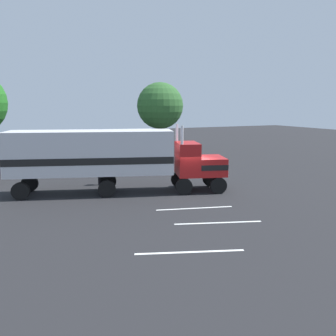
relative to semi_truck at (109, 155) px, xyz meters
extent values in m
plane|color=#232326|center=(5.13, -2.03, -2.52)|extent=(120.00, 120.00, 0.00)
cube|color=silver|center=(3.41, -5.53, -2.52)|extent=(4.29, 1.29, 0.01)
cube|color=silver|center=(3.26, -8.21, -2.52)|extent=(4.22, 1.55, 0.01)
cube|color=silver|center=(0.29, -10.78, -2.52)|extent=(4.20, 1.61, 0.01)
cube|color=#B21919|center=(6.52, -2.06, -0.82)|extent=(2.47, 2.93, 1.20)
cube|color=#B21919|center=(4.99, -1.58, -0.32)|extent=(2.09, 2.81, 2.20)
cube|color=silver|center=(7.42, -2.34, -0.82)|extent=(0.71, 2.03, 1.08)
cube|color=black|center=(6.52, -2.06, -0.76)|extent=(2.48, 2.96, 0.36)
cylinder|color=silver|center=(4.80, -0.37, 0.28)|extent=(0.18, 0.18, 3.40)
cylinder|color=silver|center=(4.14, -2.46, 0.28)|extent=(0.18, 0.18, 3.40)
cube|color=silver|center=(-1.06, 0.33, 0.23)|extent=(10.80, 5.64, 2.80)
cube|color=black|center=(-1.06, 0.33, -0.19)|extent=(10.81, 5.67, 0.44)
cylinder|color=silver|center=(5.78, -0.47, -1.57)|extent=(1.43, 1.00, 0.64)
cylinder|color=black|center=(7.14, -1.10, -1.97)|extent=(1.14, 0.62, 1.10)
cylinder|color=black|center=(6.47, -3.20, -1.97)|extent=(1.14, 0.62, 1.10)
cylinder|color=black|center=(4.94, -0.41, -1.97)|extent=(1.14, 0.62, 1.10)
cylinder|color=black|center=(4.28, -2.51, -1.97)|extent=(1.14, 0.62, 1.10)
cylinder|color=black|center=(0.22, 1.08, -1.97)|extent=(1.14, 0.62, 1.10)
cylinder|color=black|center=(-0.44, -1.02, -1.97)|extent=(1.14, 0.62, 1.10)
cylinder|color=black|center=(-4.79, 2.66, -1.97)|extent=(1.14, 0.62, 1.10)
cylinder|color=black|center=(-5.45, 0.56, -1.97)|extent=(1.14, 0.62, 1.10)
cylinder|color=black|center=(0.10, 2.58, -2.11)|extent=(0.18, 0.18, 0.82)
cylinder|color=black|center=(-0.03, 2.66, -2.11)|extent=(0.18, 0.18, 0.82)
cylinder|color=#333338|center=(0.03, 2.62, -1.41)|extent=(0.34, 0.34, 0.58)
sphere|color=tan|center=(0.03, 2.62, -1.01)|extent=(0.23, 0.23, 0.23)
cube|color=black|center=(0.14, 2.78, -1.39)|extent=(0.31, 0.28, 0.36)
cube|color=silver|center=(1.90, 11.15, -0.57)|extent=(11.29, 4.78, 2.90)
cube|color=black|center=(1.90, 11.15, 0.01)|extent=(10.65, 4.69, 0.90)
cylinder|color=black|center=(6.14, 11.39, -2.02)|extent=(1.04, 0.48, 1.00)
cylinder|color=black|center=(5.68, 9.19, -2.02)|extent=(1.04, 0.48, 1.00)
cylinder|color=black|center=(-1.49, 13.02, -2.02)|extent=(1.04, 0.48, 1.00)
cylinder|color=black|center=(-1.95, 10.82, -2.02)|extent=(1.04, 0.48, 1.00)
cylinder|color=brown|center=(10.92, 16.68, -0.65)|extent=(0.44, 0.44, 3.76)
sphere|color=#2E602B|center=(10.92, 16.68, 3.15)|extent=(5.49, 5.49, 5.49)
camera|label=1|loc=(-6.05, -22.51, 3.27)|focal=37.95mm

